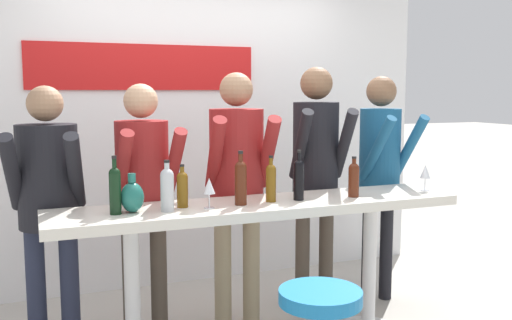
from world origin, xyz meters
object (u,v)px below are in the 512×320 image
object	(u,v)px
person_center	(316,160)
wine_glass_0	(209,187)
wine_bottle_5	(241,180)
decorative_vase	(132,197)
wine_bottle_2	(299,178)
person_center_right	(380,161)
person_far_left	(49,190)
person_left	(143,183)
wine_bottle_1	(115,188)
wine_bottle_0	(167,187)
person_center_left	(237,171)
wine_bottle_4	(182,187)
wine_bottle_3	(271,181)
wine_glass_1	(425,173)
tasting_table	(261,226)
wine_bottle_6	(354,178)

from	to	relation	value
person_center	wine_glass_0	bearing A→B (deg)	-140.98
wine_bottle_5	decorative_vase	size ratio (longest dim) A/B	1.47
wine_bottle_2	person_center_right	bearing A→B (deg)	27.28
person_far_left	decorative_vase	distance (m)	0.62
person_left	wine_bottle_1	bearing A→B (deg)	-121.92
wine_bottle_0	wine_glass_0	size ratio (longest dim) A/B	1.64
person_center_left	wine_bottle_5	bearing A→B (deg)	-100.07
wine_bottle_4	person_center_right	bearing A→B (deg)	14.44
wine_bottle_3	wine_glass_1	distance (m)	1.12
person_center_left	wine_bottle_0	bearing A→B (deg)	-134.17
person_center_right	wine_bottle_3	world-z (taller)	person_center_right
wine_bottle_5	person_center	bearing A→B (deg)	33.07
wine_bottle_0	wine_bottle_2	xyz separation A→B (m)	(0.83, 0.02, 0.01)
person_center_left	person_center_right	bearing A→B (deg)	7.90
wine_bottle_1	wine_glass_0	xyz separation A→B (m)	(0.52, -0.04, -0.02)
wine_bottle_1	wine_glass_1	xyz separation A→B (m)	(2.05, -0.02, -0.02)
wine_bottle_0	wine_glass_1	distance (m)	1.77
wine_bottle_4	person_left	bearing A→B (deg)	111.34
person_far_left	wine_bottle_4	distance (m)	0.84
wine_bottle_5	wine_glass_1	xyz separation A→B (m)	(1.32, -0.01, -0.02)
wine_bottle_1	wine_bottle_3	size ratio (longest dim) A/B	1.14
wine_bottle_3	wine_bottle_4	distance (m)	0.54
wine_bottle_2	wine_bottle_3	size ratio (longest dim) A/B	1.10
person_center_left	person_center_right	world-z (taller)	person_center_left
tasting_table	decorative_vase	bearing A→B (deg)	-179.26
wine_bottle_1	wine_bottle_4	xyz separation A→B (m)	(0.39, 0.05, -0.03)
person_center_right	wine_bottle_2	xyz separation A→B (m)	(-0.91, -0.47, -0.01)
wine_bottle_2	wine_glass_0	size ratio (longest dim) A/B	1.77
wine_bottle_2	wine_bottle_4	xyz separation A→B (m)	(-0.73, 0.05, -0.02)
tasting_table	wine_bottle_3	bearing A→B (deg)	-9.17
person_center_left	person_center_right	distance (m)	1.15
person_far_left	wine_bottle_2	world-z (taller)	person_far_left
person_far_left	wine_bottle_6	world-z (taller)	person_far_left
person_far_left	person_center_left	size ratio (longest dim) A/B	0.95
wine_bottle_5	wine_glass_0	size ratio (longest dim) A/B	1.83
wine_glass_1	decorative_vase	world-z (taller)	decorative_vase
wine_bottle_2	wine_bottle_3	distance (m)	0.18
wine_bottle_6	wine_bottle_4	bearing A→B (deg)	175.87
person_left	wine_bottle_5	xyz separation A→B (m)	(0.50, -0.45, 0.05)
person_center_left	person_center	distance (m)	0.62
person_left	wine_bottle_4	size ratio (longest dim) A/B	6.56
person_left	wine_bottle_1	world-z (taller)	person_left
tasting_table	wine_bottle_3	size ratio (longest dim) A/B	8.92
wine_bottle_2	decorative_vase	bearing A→B (deg)	179.25
wine_glass_1	wine_bottle_0	bearing A→B (deg)	-179.89
wine_bottle_0	decorative_vase	xyz separation A→B (m)	(-0.19, 0.04, -0.05)
person_far_left	wine_glass_0	bearing A→B (deg)	-21.45
person_center_left	wine_bottle_3	bearing A→B (deg)	-74.77
wine_glass_1	tasting_table	bearing A→B (deg)	177.95
person_far_left	wine_bottle_5	distance (m)	1.17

